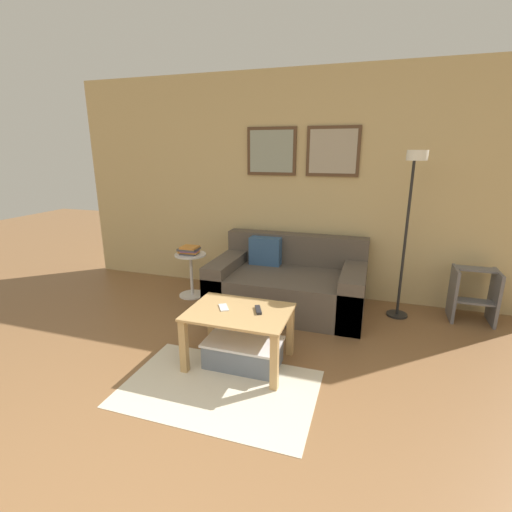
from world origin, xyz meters
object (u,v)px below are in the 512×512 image
Objects in this scene: side_table at (191,271)px; couch at (288,284)px; cell_phone at (224,307)px; storage_bin at (243,352)px; remote_control at (258,310)px; coffee_table at (239,322)px; step_stool at (473,294)px; floor_lamp at (410,207)px; book_stack at (189,250)px.

couch is at bearing 2.24° from side_table.
cell_phone is at bearing -101.54° from couch.
couch is 3.13× the size of side_table.
couch is at bearing 86.49° from storage_bin.
side_table is at bearing 111.83° from remote_control.
coffee_table is 1.48× the size of step_stool.
storage_bin is (0.04, -0.02, -0.26)m from coffee_table.
floor_lamp reaches higher than book_stack.
book_stack is (-1.10, 1.21, 0.46)m from storage_bin.
side_table is (-1.17, -0.05, 0.05)m from couch.
floor_lamp is at bearing -159.90° from step_stool.
couch is 1.17m from side_table.
cell_phone is (-0.29, -0.03, -0.01)m from remote_control.
step_stool is (1.87, 0.23, 0.02)m from couch.
coffee_table is 5.76× the size of cell_phone.
storage_bin is at bearing -47.74° from book_stack.
couch is 1.26m from coffee_table.
floor_lamp reaches higher than couch.
side_table reaches higher than cell_phone.
side_table is (-1.06, 1.20, -0.05)m from coffee_table.
side_table is 2.19× the size of book_stack.
book_stack is 1.70× the size of cell_phone.
side_table reaches higher than storage_bin.
floor_lamp is 2.41m from book_stack.
storage_bin is at bearing -142.34° from step_stool.
couch reaches higher than step_stool.
couch reaches higher than storage_bin.
floor_lamp is at bearing 8.67° from cell_phone.
remote_control is at bearing -133.75° from floor_lamp.
couch is 0.96× the size of floor_lamp.
floor_lamp reaches higher than coffee_table.
remote_control is (0.15, 0.04, 0.11)m from coffee_table.
storage_bin is 1.18× the size of side_table.
floor_lamp is 1.77m from remote_control.
floor_lamp is (1.24, 1.24, 1.06)m from storage_bin.
cell_phone is at bearing -51.70° from book_stack.
couch reaches higher than remote_control.
coffee_table is at bearing 172.51° from remote_control.
floor_lamp is 11.28× the size of remote_control.
storage_bin is at bearing -48.25° from side_table.
coffee_table is 1.60m from side_table.
step_stool is (1.83, 1.43, -0.18)m from remote_control.
side_table reaches higher than remote_control.
floor_lamp is (1.16, -0.03, 0.91)m from couch.
floor_lamp is 1.98m from cell_phone.
remote_control is 0.28× the size of step_stool.
floor_lamp is 7.11× the size of book_stack.
coffee_table is 2.47m from step_stool.
remote_control reaches higher than storage_bin.
couch is at bearing -172.91° from step_stool.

